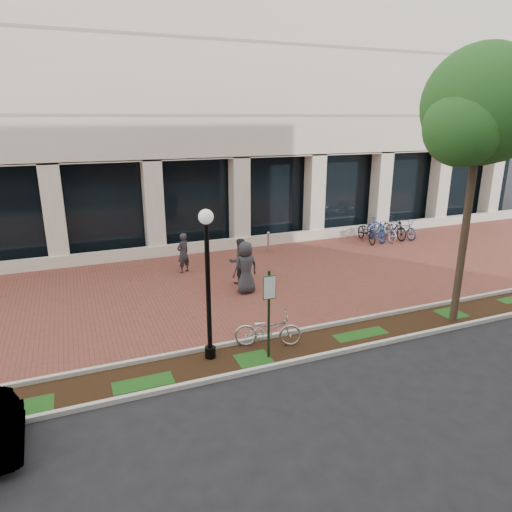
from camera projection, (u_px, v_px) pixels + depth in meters
name	position (u px, v px, depth m)	size (l,w,h in m)	color
ground	(235.00, 284.00, 16.92)	(120.00, 120.00, 0.00)	black
brick_plaza	(235.00, 283.00, 16.92)	(40.00, 9.00, 0.01)	brown
planting_strip	(301.00, 346.00, 12.27)	(40.00, 1.50, 0.01)	black
curb_plaza_side	(289.00, 333.00, 12.92)	(40.00, 0.12, 0.12)	#BABAB0
curb_street_side	(315.00, 357.00, 11.59)	(40.00, 0.12, 0.12)	#BABAB0
near_office_building	(163.00, 33.00, 23.28)	(40.00, 12.12, 16.00)	beige
parking_sign	(269.00, 303.00, 11.26)	(0.34, 0.07, 2.35)	#133416
lamppost	(208.00, 277.00, 11.06)	(0.36, 0.36, 3.86)	black
street_tree	(482.00, 113.00, 12.14)	(3.79, 3.16, 7.80)	#4D3D2C
locked_bicycle	(268.00, 329.00, 12.18)	(0.63, 1.82, 0.95)	#B7B7BC
pedestrian_left	(183.00, 253.00, 17.92)	(0.59, 0.38, 1.61)	#27272C
pedestrian_mid	(240.00, 261.00, 16.72)	(0.83, 0.65, 1.71)	#252529
pedestrian_right	(246.00, 268.00, 15.80)	(0.90, 0.59, 1.85)	#2C2D31
bollard	(268.00, 242.00, 20.68)	(0.12, 0.12, 0.99)	#B6B6BB
bike_rack_cluster	(385.00, 229.00, 22.86)	(3.09, 2.06, 1.15)	black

